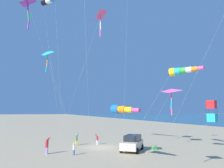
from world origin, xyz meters
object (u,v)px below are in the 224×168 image
object	(u,v)px
kite_delta_orange_high_right	(171,91)
kite_box_green_low_center	(212,111)
kite_delta_magenta_far_left	(100,15)
kite_windsock_yellow_midlevel	(52,0)
person_child_green_jacket	(47,145)
person_bystander_far	(74,148)
kite_delta_teal_far_right	(28,2)
kite_windsock_rainbow_low_near	(182,71)
kite_delta_checkered_midright	(47,54)
kite_windsock_white_trailing	(122,109)
person_child_grey_jacket	(97,139)
cooler_box	(154,148)
person_adult_flyer	(76,139)
parked_car	(132,143)

from	to	relation	value
kite_delta_orange_high_right	kite_box_green_low_center	size ratio (longest dim) A/B	1.18
kite_delta_magenta_far_left	kite_windsock_yellow_midlevel	distance (m)	6.61
person_child_green_jacket	person_bystander_far	distance (m)	3.16
kite_delta_teal_far_right	kite_delta_magenta_far_left	bearing A→B (deg)	41.52
kite_windsock_rainbow_low_near	kite_delta_checkered_midright	bearing A→B (deg)	176.98
kite_delta_magenta_far_left	kite_windsock_yellow_midlevel	size ratio (longest dim) A/B	0.88
kite_delta_teal_far_right	kite_delta_checkered_midright	distance (m)	4.53
kite_box_green_low_center	kite_windsock_white_trailing	bearing A→B (deg)	149.27
kite_windsock_yellow_midlevel	kite_windsock_white_trailing	world-z (taller)	kite_windsock_yellow_midlevel
person_child_grey_jacket	cooler_box	bearing A→B (deg)	-50.47
person_child_green_jacket	kite_delta_orange_high_right	world-z (taller)	kite_delta_orange_high_right
kite_delta_checkered_midright	kite_delta_magenta_far_left	bearing A→B (deg)	35.92
person_bystander_far	kite_delta_checkered_midright	xyz separation A→B (m)	(-3.51, -4.48, 9.09)
cooler_box	person_adult_flyer	size ratio (longest dim) A/B	0.37
kite_delta_checkered_midright	kite_windsock_white_trailing	world-z (taller)	kite_delta_checkered_midright
parked_car	kite_delta_teal_far_right	distance (m)	18.61
person_child_green_jacket	cooler_box	bearing A→B (deg)	-7.55
person_adult_flyer	kite_windsock_yellow_midlevel	distance (m)	18.67
person_child_grey_jacket	kite_box_green_low_center	size ratio (longest dim) A/B	0.13
person_adult_flyer	person_child_green_jacket	distance (m)	6.72
kite_windsock_rainbow_low_near	kite_windsock_yellow_midlevel	bearing A→B (deg)	147.36
person_adult_flyer	kite_box_green_low_center	xyz separation A→B (m)	(8.68, -15.88, 3.80)
parked_car	kite_delta_magenta_far_left	bearing A→B (deg)	176.45
kite_delta_teal_far_right	cooler_box	bearing A→B (deg)	24.60
kite_delta_magenta_far_left	kite_delta_checkered_midright	distance (m)	10.33
person_child_green_jacket	person_bystander_far	xyz separation A→B (m)	(2.72, -1.58, -0.28)
person_bystander_far	cooler_box	bearing A→B (deg)	-0.59
cooler_box	kite_windsock_yellow_midlevel	bearing A→B (deg)	165.59
kite_delta_teal_far_right	kite_windsock_rainbow_low_near	size ratio (longest dim) A/B	1.42
person_bystander_far	kite_windsock_rainbow_low_near	size ratio (longest dim) A/B	0.14
person_bystander_far	kite_windsock_rainbow_low_near	distance (m)	14.37
person_child_grey_jacket	kite_windsock_white_trailing	bearing A→B (deg)	-95.64
person_adult_flyer	person_bystander_far	distance (m)	6.87
person_adult_flyer	kite_windsock_yellow_midlevel	bearing A→B (deg)	-139.75
person_child_grey_jacket	person_bystander_far	xyz separation A→B (m)	(-4.61, -6.41, -0.08)
person_child_green_jacket	kite_delta_checkered_midright	bearing A→B (deg)	-97.40
person_child_green_jacket	kite_delta_orange_high_right	bearing A→B (deg)	-54.82
kite_delta_teal_far_right	kite_box_green_low_center	distance (m)	17.85
parked_car	kite_box_green_low_center	bearing A→B (deg)	-69.76
kite_box_green_low_center	person_child_grey_jacket	bearing A→B (deg)	110.19
kite_delta_magenta_far_left	cooler_box	bearing A→B (deg)	-2.30
person_child_green_jacket	kite_delta_checkered_midright	xyz separation A→B (m)	(-0.79, -6.06, 8.81)
cooler_box	kite_delta_magenta_far_left	size ratio (longest dim) A/B	0.04
kite_delta_teal_far_right	kite_delta_checkered_midright	size ratio (longest dim) A/B	1.32
parked_car	kite_delta_teal_far_right	size ratio (longest dim) A/B	0.33
kite_windsock_rainbow_low_near	person_bystander_far	bearing A→B (deg)	153.53
person_child_green_jacket	kite_delta_orange_high_right	size ratio (longest dim) A/B	0.14
person_child_green_jacket	kite_delta_magenta_far_left	bearing A→B (deg)	-13.91
kite_delta_orange_high_right	kite_windsock_rainbow_low_near	bearing A→B (deg)	44.44
kite_windsock_rainbow_low_near	cooler_box	bearing A→B (deg)	95.62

